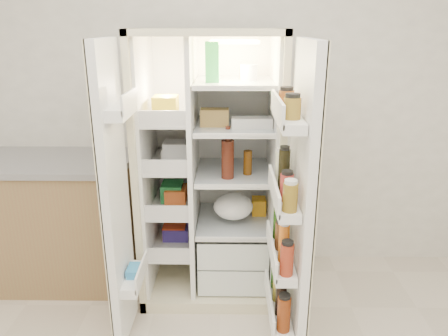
{
  "coord_description": "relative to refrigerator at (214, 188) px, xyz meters",
  "views": [
    {
      "loc": [
        0.05,
        -1.1,
        1.82
      ],
      "look_at": [
        0.02,
        1.25,
        1.02
      ],
      "focal_mm": 34.0,
      "sensor_mm": 36.0,
      "label": 1
    }
  ],
  "objects": [
    {
      "name": "fridge_door",
      "position": [
        0.46,
        -0.69,
        0.13
      ],
      "size": [
        0.17,
        0.58,
        1.72
      ],
      "color": "white",
      "rests_on": "floor"
    },
    {
      "name": "wall_back",
      "position": [
        0.05,
        0.35,
        0.61
      ],
      "size": [
        4.0,
        0.02,
        2.7
      ],
      "primitive_type": "cube",
      "color": "white",
      "rests_on": "floor"
    },
    {
      "name": "freezer_door",
      "position": [
        -0.52,
        -0.6,
        0.15
      ],
      "size": [
        0.15,
        0.4,
        1.72
      ],
      "color": "white",
      "rests_on": "floor"
    },
    {
      "name": "kitchen_counter",
      "position": [
        -1.22,
        0.06,
        -0.27
      ],
      "size": [
        1.29,
        0.69,
        0.94
      ],
      "color": "olive",
      "rests_on": "floor"
    },
    {
      "name": "refrigerator",
      "position": [
        0.0,
        0.0,
        0.0
      ],
      "size": [
        0.92,
        0.7,
        1.8
      ],
      "color": "beige",
      "rests_on": "floor"
    }
  ]
}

